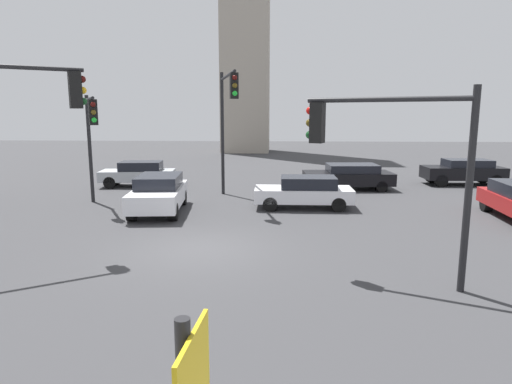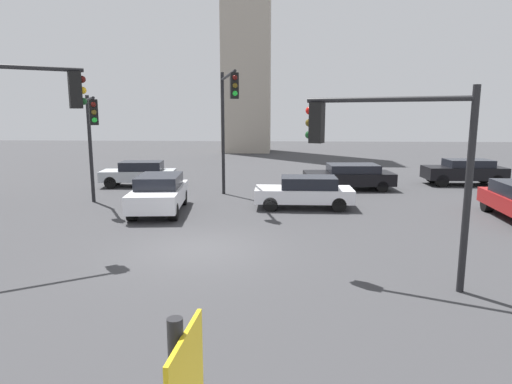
{
  "view_description": "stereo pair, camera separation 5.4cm",
  "coord_description": "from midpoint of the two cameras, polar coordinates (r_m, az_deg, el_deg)",
  "views": [
    {
      "loc": [
        2.3,
        -12.63,
        4.0
      ],
      "look_at": [
        1.52,
        2.57,
        1.3
      ],
      "focal_mm": 31.04,
      "sensor_mm": 36.0,
      "label": 1
    },
    {
      "loc": [
        2.35,
        -12.63,
        4.0
      ],
      "look_at": [
        1.52,
        2.57,
        1.3
      ],
      "focal_mm": 31.04,
      "sensor_mm": 36.0,
      "label": 2
    }
  ],
  "objects": [
    {
      "name": "ground_plane",
      "position": [
        13.45,
        -7.23,
        -7.32
      ],
      "size": [
        104.71,
        104.71,
        0.0
      ],
      "primitive_type": "plane",
      "color": "#38383A"
    },
    {
      "name": "traffic_light_0",
      "position": [
        20.02,
        -20.55,
        7.79
      ],
      "size": [
        1.48,
        2.57,
        4.8
      ],
      "rotation": [
        0.0,
        0.0,
        -1.08
      ],
      "color": "black",
      "rests_on": "ground_plane"
    },
    {
      "name": "traffic_light_1",
      "position": [
        10.84,
        16.14,
        5.93
      ],
      "size": [
        3.58,
        1.71,
        4.61
      ],
      "rotation": [
        0.0,
        0.0,
        2.73
      ],
      "color": "black",
      "rests_on": "ground_plane"
    },
    {
      "name": "traffic_light_2",
      "position": [
        20.09,
        -3.81,
        10.76
      ],
      "size": [
        1.28,
        4.48,
        5.97
      ],
      "rotation": [
        0.0,
        0.0,
        -1.33
      ],
      "color": "black",
      "rests_on": "ground_plane"
    },
    {
      "name": "traffic_light_3",
      "position": [
        13.38,
        -29.34,
        8.36
      ],
      "size": [
        3.08,
        2.07,
        5.56
      ],
      "rotation": [
        0.0,
        0.0,
        0.57
      ],
      "color": "black",
      "rests_on": "ground_plane"
    },
    {
      "name": "car_0",
      "position": [
        24.12,
        11.8,
        2.04
      ],
      "size": [
        4.75,
        2.34,
        1.35
      ],
      "rotation": [
        0.0,
        0.0,
        3.21
      ],
      "color": "black",
      "rests_on": "ground_plane"
    },
    {
      "name": "car_1",
      "position": [
        18.55,
        -12.49,
        -0.11
      ],
      "size": [
        2.29,
        4.49,
        1.51
      ],
      "rotation": [
        0.0,
        0.0,
        -1.47
      ],
      "color": "silver",
      "rests_on": "ground_plane"
    },
    {
      "name": "car_4",
      "position": [
        27.7,
        25.14,
        2.45
      ],
      "size": [
        4.36,
        1.87,
        1.45
      ],
      "rotation": [
        0.0,
        0.0,
        3.16
      ],
      "color": "black",
      "rests_on": "ground_plane"
    },
    {
      "name": "car_5",
      "position": [
        19.0,
        6.22,
        0.06
      ],
      "size": [
        4.15,
        1.73,
        1.36
      ],
      "rotation": [
        0.0,
        0.0,
        3.15
      ],
      "color": "silver",
      "rests_on": "ground_plane"
    },
    {
      "name": "car_6",
      "position": [
        25.44,
        -14.95,
        2.36
      ],
      "size": [
        4.14,
        2.07,
        1.39
      ],
      "rotation": [
        0.0,
        0.0,
        3.24
      ],
      "color": "#ADB2B7",
      "rests_on": "ground_plane"
    }
  ]
}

